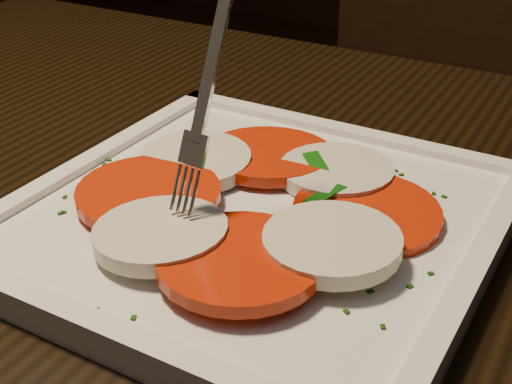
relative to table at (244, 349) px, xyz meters
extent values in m
cube|color=black|center=(0.00, 0.00, 0.08)|extent=(1.25, 0.87, 0.04)
cylinder|color=black|center=(-0.56, 0.31, -0.30)|extent=(0.06, 0.06, 0.71)
cube|color=black|center=(-0.16, 0.61, -0.20)|extent=(0.49, 0.49, 0.04)
cube|color=black|center=(-0.13, 0.80, 0.05)|extent=(0.42, 0.11, 0.46)
cylinder|color=black|center=(-0.37, 0.46, -0.45)|extent=(0.04, 0.04, 0.41)
cylinder|color=black|center=(-0.31, 0.82, -0.45)|extent=(0.04, 0.04, 0.41)
cylinder|color=black|center=(0.05, 0.75, -0.45)|extent=(0.04, 0.04, 0.41)
cube|color=white|center=(0.00, 0.01, 0.11)|extent=(0.31, 0.31, 0.01)
cylinder|color=red|center=(0.07, 0.04, 0.12)|extent=(0.10, 0.10, 0.01)
cylinder|color=beige|center=(0.03, 0.08, 0.12)|extent=(0.08, 0.08, 0.01)
cylinder|color=red|center=(-0.03, 0.07, 0.12)|extent=(0.10, 0.10, 0.01)
cylinder|color=beige|center=(-0.06, 0.03, 0.12)|extent=(0.08, 0.08, 0.01)
cylinder|color=red|center=(-0.06, -0.02, 0.12)|extent=(0.10, 0.10, 0.01)
cylinder|color=beige|center=(-0.02, -0.06, 0.12)|extent=(0.08, 0.08, 0.02)
cylinder|color=red|center=(0.04, -0.06, 0.13)|extent=(0.10, 0.10, 0.01)
cylinder|color=beige|center=(0.07, -0.01, 0.13)|extent=(0.08, 0.08, 0.01)
cube|color=#10520E|center=(0.02, 0.07, 0.12)|extent=(0.04, 0.04, 0.01)
cube|color=#10520E|center=(0.03, -0.06, 0.12)|extent=(0.05, 0.01, 0.00)
cube|color=#10520E|center=(-0.03, -0.04, 0.12)|extent=(0.03, 0.03, 0.00)
cube|color=#10520E|center=(0.07, 0.00, 0.12)|extent=(0.03, 0.05, 0.00)
cube|color=#10520E|center=(0.06, -0.03, 0.12)|extent=(0.04, 0.02, 0.00)
cube|color=#10520E|center=(-0.03, -0.05, 0.12)|extent=(0.05, 0.02, 0.01)
cube|color=#10520E|center=(0.04, 0.04, 0.12)|extent=(0.02, 0.03, 0.00)
cube|color=#10520E|center=(-0.05, 0.04, 0.12)|extent=(0.03, 0.03, 0.00)
cube|color=#153C0B|center=(0.03, 0.10, 0.11)|extent=(0.00, 0.00, 0.00)
cube|color=#153C0B|center=(0.10, -0.05, 0.11)|extent=(0.00, 0.00, 0.00)
cube|color=#153C0B|center=(-0.09, 0.09, 0.11)|extent=(0.00, 0.00, 0.00)
cube|color=#153C0B|center=(-0.11, -0.05, 0.11)|extent=(0.00, 0.00, 0.00)
cube|color=#153C0B|center=(0.09, 0.10, 0.11)|extent=(0.00, 0.00, 0.00)
cube|color=#153C0B|center=(0.10, -0.03, 0.11)|extent=(0.00, 0.00, 0.00)
cube|color=#153C0B|center=(-0.11, -0.03, 0.11)|extent=(0.00, 0.00, 0.00)
cube|color=#153C0B|center=(-0.10, -0.06, 0.11)|extent=(0.00, 0.00, 0.00)
cube|color=#153C0B|center=(-0.08, 0.08, 0.11)|extent=(0.00, 0.00, 0.00)
cube|color=#153C0B|center=(0.12, -0.01, 0.11)|extent=(0.00, 0.00, 0.00)
cube|color=#153C0B|center=(-0.13, 0.01, 0.11)|extent=(0.00, 0.00, 0.00)
cube|color=#153C0B|center=(0.13, 0.00, 0.11)|extent=(0.00, 0.00, 0.00)
cube|color=#153C0B|center=(-0.12, -0.03, 0.11)|extent=(0.00, 0.00, 0.00)
cube|color=#153C0B|center=(-0.10, -0.06, 0.11)|extent=(0.00, 0.00, 0.00)
cube|color=#153C0B|center=(0.01, -0.12, 0.11)|extent=(0.00, 0.00, 0.00)
cube|color=#153C0B|center=(-0.01, -0.12, 0.11)|extent=(0.00, 0.00, 0.00)
cube|color=#153C0B|center=(0.04, 0.12, 0.11)|extent=(0.00, 0.00, 0.00)
cube|color=#153C0B|center=(0.06, 0.11, 0.11)|extent=(0.00, 0.00, 0.00)
cube|color=#153C0B|center=(0.07, -0.06, 0.11)|extent=(0.00, 0.00, 0.00)
cube|color=#153C0B|center=(-0.08, -0.03, 0.11)|extent=(0.00, 0.00, 0.00)
cube|color=#153C0B|center=(0.06, 0.11, 0.11)|extent=(0.00, 0.00, 0.00)
cube|color=#153C0B|center=(0.11, 0.04, 0.11)|extent=(0.00, 0.00, 0.00)
cube|color=#153C0B|center=(-0.12, 0.00, 0.11)|extent=(0.00, 0.00, 0.00)
cube|color=#153C0B|center=(0.05, 0.11, 0.11)|extent=(0.00, 0.00, 0.00)
cube|color=#153C0B|center=(0.12, -0.05, 0.11)|extent=(0.00, 0.00, 0.00)
cube|color=#153C0B|center=(-0.08, 0.08, 0.11)|extent=(0.00, 0.00, 0.00)
cube|color=#153C0B|center=(0.10, 0.09, 0.11)|extent=(0.00, 0.00, 0.00)
cube|color=#153C0B|center=(-0.10, 0.03, 0.11)|extent=(0.00, 0.00, 0.00)
cube|color=#153C0B|center=(-0.13, 0.01, 0.11)|extent=(0.00, 0.00, 0.00)
cube|color=#153C0B|center=(-0.09, -0.01, 0.11)|extent=(0.00, 0.00, 0.00)
camera|label=1|loc=(0.22, -0.33, 0.35)|focal=50.00mm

